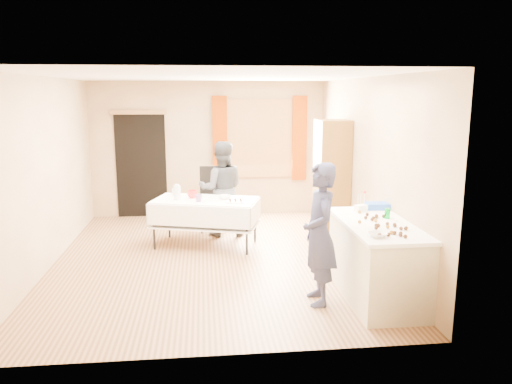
{
  "coord_description": "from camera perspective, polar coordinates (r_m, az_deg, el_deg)",
  "views": [
    {
      "loc": [
        -0.11,
        -6.98,
        2.38
      ],
      "look_at": [
        0.64,
        0.0,
        0.98
      ],
      "focal_mm": 35.0,
      "sensor_mm": 36.0,
      "label": 1
    }
  ],
  "objects": [
    {
      "name": "small_bowl",
      "position": [
        7.81,
        -3.57,
        -0.58
      ],
      "size": [
        0.27,
        0.27,
        0.06
      ],
      "primitive_type": "imported",
      "rotation": [
        0.0,
        0.0,
        -0.23
      ],
      "color": "white",
      "rests_on": "party_table"
    },
    {
      "name": "door_lintel",
      "position": [
        9.76,
        -13.27,
        8.87
      ],
      "size": [
        1.05,
        0.06,
        0.08
      ],
      "primitive_type": "cube",
      "color": "olive",
      "rests_on": "wall_back"
    },
    {
      "name": "cabinet",
      "position": [
        8.31,
        8.63,
        1.42
      ],
      "size": [
        0.5,
        0.6,
        1.95
      ],
      "primitive_type": "cube",
      "color": "brown",
      "rests_on": "floor"
    },
    {
      "name": "cake_balls",
      "position": [
        5.77,
        14.4,
        -3.63
      ],
      "size": [
        0.46,
        1.14,
        0.04
      ],
      "color": "#3F2314",
      "rests_on": "counter"
    },
    {
      "name": "woman",
      "position": [
        8.38,
        -3.96,
        0.37
      ],
      "size": [
        0.81,
        0.65,
        1.6
      ],
      "primitive_type": "imported",
      "rotation": [
        0.0,
        0.0,
        3.11
      ],
      "color": "black",
      "rests_on": "floor"
    },
    {
      "name": "blue_basket",
      "position": [
        6.61,
        13.7,
        -1.55
      ],
      "size": [
        0.31,
        0.22,
        0.08
      ],
      "primitive_type": "cube",
      "rotation": [
        0.0,
        0.0,
        -0.06
      ],
      "color": "blue",
      "rests_on": "counter"
    },
    {
      "name": "doorway",
      "position": [
        9.88,
        -12.98,
        2.96
      ],
      "size": [
        0.95,
        0.04,
        2.0
      ],
      "primitive_type": "cube",
      "color": "black",
      "rests_on": "floor"
    },
    {
      "name": "floor",
      "position": [
        7.38,
        -4.96,
        -7.67
      ],
      "size": [
        4.5,
        5.5,
        0.02
      ],
      "primitive_type": "cube",
      "color": "#9E7047",
      "rests_on": "ground"
    },
    {
      "name": "pitcher",
      "position": [
        7.81,
        -9.01,
        -0.1
      ],
      "size": [
        0.14,
        0.14,
        0.22
      ],
      "primitive_type": "cylinder",
      "rotation": [
        0.0,
        0.0,
        -0.41
      ],
      "color": "silver",
      "rests_on": "party_table"
    },
    {
      "name": "pastry_tray",
      "position": [
        7.55,
        -2.35,
        -1.12
      ],
      "size": [
        0.28,
        0.2,
        0.02
      ],
      "primitive_type": "cube",
      "rotation": [
        0.0,
        0.0,
        -0.01
      ],
      "color": "white",
      "rests_on": "party_table"
    },
    {
      "name": "ceiling",
      "position": [
        6.98,
        -5.33,
        13.11
      ],
      "size": [
        4.5,
        5.5,
        0.02
      ],
      "primitive_type": "cube",
      "color": "white",
      "rests_on": "floor"
    },
    {
      "name": "wall_right",
      "position": [
        7.45,
        12.53,
        2.67
      ],
      "size": [
        0.02,
        5.5,
        2.6
      ],
      "primitive_type": "cube",
      "color": "tan",
      "rests_on": "floor"
    },
    {
      "name": "foam_block",
      "position": [
        6.43,
        11.88,
        -1.82
      ],
      "size": [
        0.18,
        0.15,
        0.08
      ],
      "primitive_type": "cube",
      "rotation": [
        0.0,
        0.0,
        0.42
      ],
      "color": "white",
      "rests_on": "counter"
    },
    {
      "name": "curtain_right",
      "position": [
        9.87,
        4.98,
        6.12
      ],
      "size": [
        0.28,
        0.06,
        1.65
      ],
      "primitive_type": "cube",
      "color": "#873000",
      "rests_on": "wall_back"
    },
    {
      "name": "window_pane",
      "position": [
        9.79,
        0.43,
        6.12
      ],
      "size": [
        1.2,
        0.02,
        1.4
      ],
      "primitive_type": "cube",
      "color": "white",
      "rests_on": "wall_back"
    },
    {
      "name": "mixing_bowl",
      "position": [
        5.35,
        13.7,
        -4.76
      ],
      "size": [
        0.23,
        0.23,
        0.05
      ],
      "primitive_type": "imported",
      "rotation": [
        0.0,
        0.0,
        0.09
      ],
      "color": "white",
      "rests_on": "counter"
    },
    {
      "name": "chair",
      "position": [
        8.8,
        -4.92,
        -2.22
      ],
      "size": [
        0.48,
        0.48,
        1.11
      ],
      "rotation": [
        0.0,
        0.0,
        -0.04
      ],
      "color": "black",
      "rests_on": "floor"
    },
    {
      "name": "counter",
      "position": [
        6.07,
        13.63,
        -7.58
      ],
      "size": [
        0.79,
        1.67,
        0.91
      ],
      "color": "beige",
      "rests_on": "floor"
    },
    {
      "name": "wall_front",
      "position": [
        4.36,
        -4.45,
        -3.12
      ],
      "size": [
        4.5,
        0.02,
        2.6
      ],
      "primitive_type": "cube",
      "color": "tan",
      "rests_on": "floor"
    },
    {
      "name": "wall_left",
      "position": [
        7.38,
        -22.97,
        1.96
      ],
      "size": [
        0.02,
        5.5,
        2.6
      ],
      "primitive_type": "cube",
      "color": "tan",
      "rests_on": "floor"
    },
    {
      "name": "cup_red",
      "position": [
        7.92,
        -7.28,
        -0.24
      ],
      "size": [
        0.3,
        0.3,
        0.12
      ],
      "primitive_type": "imported",
      "rotation": [
        0.0,
        0.0,
        -0.62
      ],
      "color": "red",
      "rests_on": "party_table"
    },
    {
      "name": "soda_can",
      "position": [
        6.14,
        14.77,
        -2.38
      ],
      "size": [
        0.07,
        0.07,
        0.12
      ],
      "primitive_type": "cylinder",
      "rotation": [
        0.0,
        0.0,
        0.11
      ],
      "color": "#029B1F",
      "rests_on": "counter"
    },
    {
      "name": "bottle",
      "position": [
        8.16,
        -9.2,
        0.21
      ],
      "size": [
        0.15,
        0.15,
        0.17
      ],
      "primitive_type": "imported",
      "rotation": [
        0.0,
        0.0,
        -0.63
      ],
      "color": "white",
      "rests_on": "party_table"
    },
    {
      "name": "party_table",
      "position": [
        7.87,
        -5.79,
        -3.01
      ],
      "size": [
        1.79,
        1.25,
        0.75
      ],
      "rotation": [
        0.0,
        0.0,
        -0.29
      ],
      "color": "black",
      "rests_on": "floor"
    },
    {
      "name": "curtain_left",
      "position": [
        9.69,
        -4.16,
        6.04
      ],
      "size": [
        0.28,
        0.06,
        1.65
      ],
      "primitive_type": "cube",
      "color": "#873000",
      "rests_on": "wall_back"
    },
    {
      "name": "wall_back",
      "position": [
        9.8,
        -5.45,
        4.9
      ],
      "size": [
        4.5,
        0.02,
        2.6
      ],
      "primitive_type": "cube",
      "color": "tan",
      "rests_on": "floor"
    },
    {
      "name": "cup_rainbow",
      "position": [
        7.64,
        -6.59,
        -0.7
      ],
      "size": [
        0.17,
        0.17,
        0.11
      ],
      "primitive_type": "imported",
      "rotation": [
        0.0,
        0.0,
        -0.26
      ],
      "color": "red",
      "rests_on": "party_table"
    },
    {
      "name": "window_frame",
      "position": [
        9.8,
        0.42,
        6.13
      ],
      "size": [
        1.32,
        0.06,
        1.52
      ],
      "primitive_type": "cube",
      "color": "olive",
      "rests_on": "wall_back"
    },
    {
      "name": "girl",
      "position": [
        5.69,
        7.27,
        -4.81
      ],
      "size": [
        0.6,
        0.4,
        1.63
      ],
      "primitive_type": "imported",
      "rotation": [
        0.0,
        0.0,
        -1.56
      ],
      "color": "#23264A",
      "rests_on": "floor"
    }
  ]
}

